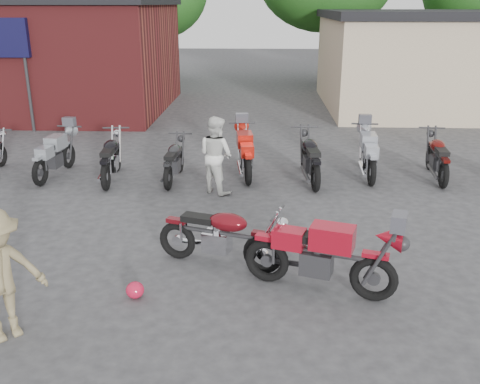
{
  "coord_description": "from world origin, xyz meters",
  "views": [
    {
      "loc": [
        0.89,
        -7.22,
        4.01
      ],
      "look_at": [
        0.51,
        1.58,
        0.9
      ],
      "focal_mm": 40.0,
      "sensor_mm": 36.0,
      "label": 1
    }
  ],
  "objects_px": {
    "row_bike_1": "(55,153)",
    "row_bike_2": "(111,155)",
    "row_bike_4": "(245,150)",
    "vintage_motorcycle": "(221,232)",
    "row_bike_3": "(174,159)",
    "person_light": "(216,155)",
    "sportbike": "(323,252)",
    "row_bike_5": "(310,155)",
    "row_bike_7": "(438,155)",
    "row_bike_6": "(368,151)",
    "helmet": "(135,290)"
  },
  "relations": [
    {
      "from": "vintage_motorcycle",
      "to": "row_bike_3",
      "type": "distance_m",
      "value": 4.62
    },
    {
      "from": "vintage_motorcycle",
      "to": "helmet",
      "type": "distance_m",
      "value": 1.64
    },
    {
      "from": "vintage_motorcycle",
      "to": "helmet",
      "type": "bearing_deg",
      "value": -120.23
    },
    {
      "from": "sportbike",
      "to": "row_bike_2",
      "type": "xyz_separation_m",
      "value": [
        -4.48,
        5.12,
        -0.03
      ]
    },
    {
      "from": "vintage_motorcycle",
      "to": "sportbike",
      "type": "distance_m",
      "value": 1.69
    },
    {
      "from": "person_light",
      "to": "helmet",
      "type": "bearing_deg",
      "value": 120.6
    },
    {
      "from": "helmet",
      "to": "row_bike_4",
      "type": "height_order",
      "value": "row_bike_4"
    },
    {
      "from": "row_bike_2",
      "to": "row_bike_4",
      "type": "height_order",
      "value": "row_bike_4"
    },
    {
      "from": "row_bike_1",
      "to": "row_bike_5",
      "type": "height_order",
      "value": "row_bike_5"
    },
    {
      "from": "row_bike_7",
      "to": "sportbike",
      "type": "bearing_deg",
      "value": 154.16
    },
    {
      "from": "vintage_motorcycle",
      "to": "row_bike_6",
      "type": "height_order",
      "value": "row_bike_6"
    },
    {
      "from": "row_bike_4",
      "to": "row_bike_6",
      "type": "bearing_deg",
      "value": -95.65
    },
    {
      "from": "vintage_motorcycle",
      "to": "row_bike_5",
      "type": "distance_m",
      "value": 4.85
    },
    {
      "from": "row_bike_1",
      "to": "row_bike_2",
      "type": "height_order",
      "value": "row_bike_2"
    },
    {
      "from": "row_bike_1",
      "to": "row_bike_6",
      "type": "relative_size",
      "value": 0.96
    },
    {
      "from": "sportbike",
      "to": "person_light",
      "type": "height_order",
      "value": "person_light"
    },
    {
      "from": "row_bike_2",
      "to": "row_bike_4",
      "type": "xyz_separation_m",
      "value": [
        3.18,
        0.52,
        0.02
      ]
    },
    {
      "from": "row_bike_5",
      "to": "row_bike_1",
      "type": "bearing_deg",
      "value": 84.29
    },
    {
      "from": "row_bike_3",
      "to": "row_bike_5",
      "type": "distance_m",
      "value": 3.23
    },
    {
      "from": "row_bike_4",
      "to": "row_bike_7",
      "type": "distance_m",
      "value": 4.63
    },
    {
      "from": "helmet",
      "to": "row_bike_4",
      "type": "relative_size",
      "value": 0.12
    },
    {
      "from": "row_bike_2",
      "to": "row_bike_1",
      "type": "bearing_deg",
      "value": 75.56
    },
    {
      "from": "row_bike_2",
      "to": "sportbike",
      "type": "bearing_deg",
      "value": -144.12
    },
    {
      "from": "person_light",
      "to": "row_bike_1",
      "type": "distance_m",
      "value": 4.16
    },
    {
      "from": "helmet",
      "to": "row_bike_6",
      "type": "distance_m",
      "value": 7.46
    },
    {
      "from": "sportbike",
      "to": "row_bike_4",
      "type": "xyz_separation_m",
      "value": [
        -1.31,
        5.64,
        -0.01
      ]
    },
    {
      "from": "vintage_motorcycle",
      "to": "row_bike_4",
      "type": "height_order",
      "value": "row_bike_4"
    },
    {
      "from": "row_bike_6",
      "to": "helmet",
      "type": "bearing_deg",
      "value": 146.94
    },
    {
      "from": "row_bike_2",
      "to": "person_light",
      "type": "bearing_deg",
      "value": -112.05
    },
    {
      "from": "row_bike_1",
      "to": "row_bike_2",
      "type": "bearing_deg",
      "value": -93.22
    },
    {
      "from": "row_bike_6",
      "to": "sportbike",
      "type": "bearing_deg",
      "value": 166.51
    },
    {
      "from": "row_bike_1",
      "to": "row_bike_2",
      "type": "distance_m",
      "value": 1.47
    },
    {
      "from": "row_bike_2",
      "to": "row_bike_6",
      "type": "height_order",
      "value": "row_bike_6"
    },
    {
      "from": "row_bike_3",
      "to": "row_bike_4",
      "type": "bearing_deg",
      "value": -70.1
    },
    {
      "from": "vintage_motorcycle",
      "to": "row_bike_3",
      "type": "bearing_deg",
      "value": 126.29
    },
    {
      "from": "person_light",
      "to": "row_bike_7",
      "type": "bearing_deg",
      "value": -126.72
    },
    {
      "from": "sportbike",
      "to": "helmet",
      "type": "distance_m",
      "value": 2.76
    },
    {
      "from": "row_bike_3",
      "to": "row_bike_5",
      "type": "xyz_separation_m",
      "value": [
        3.22,
        0.13,
        0.08
      ]
    },
    {
      "from": "vintage_motorcycle",
      "to": "row_bike_5",
      "type": "bearing_deg",
      "value": 86.52
    },
    {
      "from": "sportbike",
      "to": "helmet",
      "type": "height_order",
      "value": "sportbike"
    },
    {
      "from": "row_bike_1",
      "to": "row_bike_6",
      "type": "distance_m",
      "value": 7.63
    },
    {
      "from": "row_bike_7",
      "to": "row_bike_2",
      "type": "bearing_deg",
      "value": 98.28
    },
    {
      "from": "row_bike_1",
      "to": "row_bike_3",
      "type": "bearing_deg",
      "value": -88.47
    },
    {
      "from": "vintage_motorcycle",
      "to": "row_bike_5",
      "type": "xyz_separation_m",
      "value": [
        1.77,
        4.51,
        0.03
      ]
    },
    {
      "from": "row_bike_1",
      "to": "row_bike_3",
      "type": "xyz_separation_m",
      "value": [
        2.96,
        -0.22,
        -0.05
      ]
    },
    {
      "from": "row_bike_5",
      "to": "helmet",
      "type": "bearing_deg",
      "value": 147.32
    },
    {
      "from": "vintage_motorcycle",
      "to": "row_bike_2",
      "type": "xyz_separation_m",
      "value": [
        -2.96,
        4.38,
        0.01
      ]
    },
    {
      "from": "row_bike_4",
      "to": "row_bike_6",
      "type": "height_order",
      "value": "row_bike_4"
    },
    {
      "from": "vintage_motorcycle",
      "to": "helmet",
      "type": "relative_size",
      "value": 7.72
    },
    {
      "from": "row_bike_5",
      "to": "person_light",
      "type": "bearing_deg",
      "value": 108.01
    }
  ]
}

